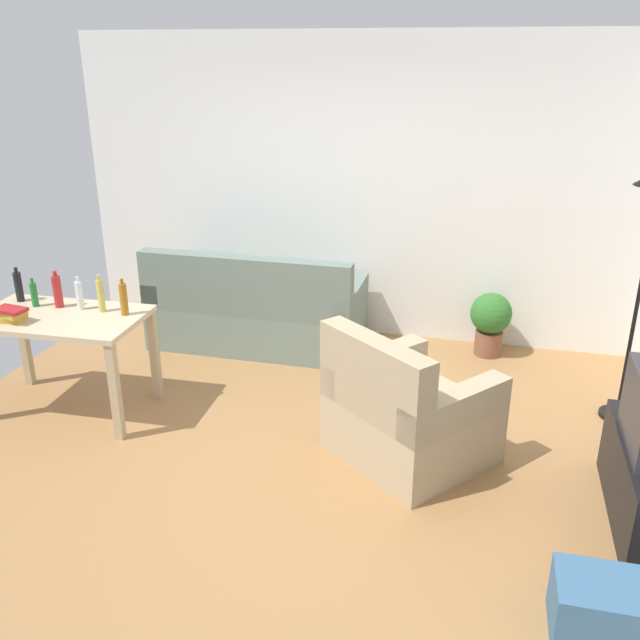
{
  "coord_description": "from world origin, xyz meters",
  "views": [
    {
      "loc": [
        1.2,
        -3.85,
        2.53
      ],
      "look_at": [
        0.1,
        0.5,
        0.75
      ],
      "focal_mm": 38.26,
      "sensor_mm": 36.0,
      "label": 1
    }
  ],
  "objects": [
    {
      "name": "ground_plane",
      "position": [
        0.0,
        0.0,
        -0.01
      ],
      "size": [
        5.2,
        4.4,
        0.02
      ],
      "primitive_type": "cube",
      "color": "#9E7042"
    },
    {
      "name": "wall_rear",
      "position": [
        0.0,
        2.2,
        1.35
      ],
      "size": [
        5.2,
        0.1,
        2.7
      ],
      "primitive_type": "cube",
      "color": "white",
      "rests_on": "ground_plane"
    },
    {
      "name": "couch",
      "position": [
        -0.77,
        1.59,
        0.31
      ],
      "size": [
        1.88,
        0.84,
        0.92
      ],
      "rotation": [
        0.0,
        0.0,
        3.14
      ],
      "color": "slate",
      "rests_on": "ground_plane"
    },
    {
      "name": "desk",
      "position": [
        -1.74,
        0.1,
        0.65
      ],
      "size": [
        1.22,
        0.74,
        0.76
      ],
      "rotation": [
        0.0,
        0.0,
        0.03
      ],
      "color": "#C6B28E",
      "rests_on": "ground_plane"
    },
    {
      "name": "potted_plant",
      "position": [
        1.29,
        1.9,
        0.33
      ],
      "size": [
        0.36,
        0.36,
        0.57
      ],
      "color": "brown",
      "rests_on": "ground_plane"
    },
    {
      "name": "armchair",
      "position": [
        0.79,
        0.07,
        0.32
      ],
      "size": [
        1.23,
        1.22,
        0.92
      ],
      "rotation": [
        0.0,
        0.0,
        2.46
      ],
      "color": "tan",
      "rests_on": "ground_plane"
    },
    {
      "name": "storage_box",
      "position": [
        1.88,
        -1.2,
        0.15
      ],
      "size": [
        0.48,
        0.35,
        0.3
      ],
      "primitive_type": "cube",
      "rotation": [
        0.0,
        0.0,
        0.01
      ],
      "color": "#386084",
      "rests_on": "ground_plane"
    },
    {
      "name": "bottle_dark",
      "position": [
        -2.19,
        0.3,
        0.88
      ],
      "size": [
        0.06,
        0.06,
        0.27
      ],
      "color": "black",
      "rests_on": "desk"
    },
    {
      "name": "bottle_green",
      "position": [
        -2.01,
        0.23,
        0.85
      ],
      "size": [
        0.05,
        0.05,
        0.22
      ],
      "color": "#1E722D",
      "rests_on": "desk"
    },
    {
      "name": "bottle_red",
      "position": [
        -1.83,
        0.26,
        0.88
      ],
      "size": [
        0.06,
        0.06,
        0.28
      ],
      "color": "#AD2323",
      "rests_on": "desk"
    },
    {
      "name": "bottle_clear",
      "position": [
        -1.65,
        0.25,
        0.87
      ],
      "size": [
        0.05,
        0.05,
        0.25
      ],
      "color": "silver",
      "rests_on": "desk"
    },
    {
      "name": "bottle_squat",
      "position": [
        -1.47,
        0.25,
        0.88
      ],
      "size": [
        0.05,
        0.05,
        0.28
      ],
      "color": "#BCB24C",
      "rests_on": "desk"
    },
    {
      "name": "bottle_amber",
      "position": [
        -1.28,
        0.23,
        0.88
      ],
      "size": [
        0.05,
        0.05,
        0.27
      ],
      "color": "#9E6019",
      "rests_on": "desk"
    },
    {
      "name": "book_stack",
      "position": [
        -1.98,
        -0.08,
        0.81
      ],
      "size": [
        0.24,
        0.18,
        0.1
      ],
      "color": "#B7932D",
      "rests_on": "desk"
    }
  ]
}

